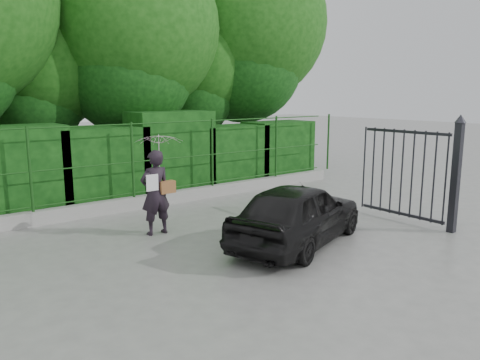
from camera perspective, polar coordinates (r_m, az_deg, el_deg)
ground at (r=7.71m, az=-0.74°, el=-10.44°), size 80.00×80.00×0.00m
kerb at (r=11.42m, az=-14.57°, el=-3.02°), size 14.00×0.25×0.30m
fence at (r=11.32m, az=-13.78°, el=2.31°), size 14.13×0.06×1.80m
hedge at (r=12.17m, az=-16.69°, el=1.74°), size 14.20×1.20×2.28m
trees at (r=14.67m, az=-16.45°, el=17.40°), size 17.10×6.15×8.08m
gate at (r=10.38m, az=22.51°, el=1.01°), size 0.22×2.33×2.36m
woman at (r=9.31m, az=-9.94°, el=1.35°), size 0.92×0.94×1.99m
car at (r=8.69m, az=7.08°, el=-4.03°), size 3.71×2.43×1.17m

